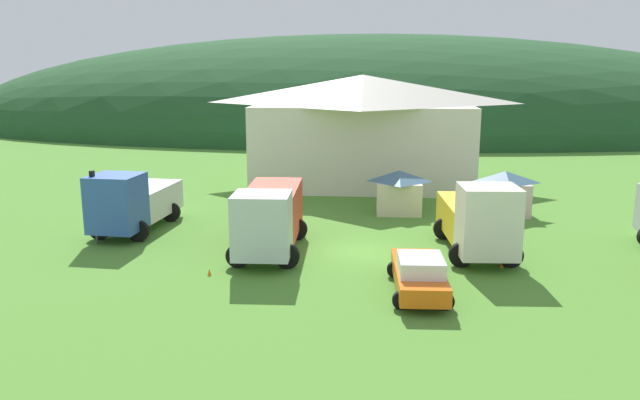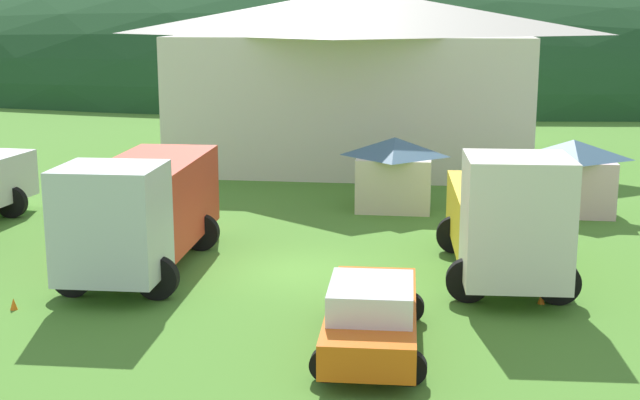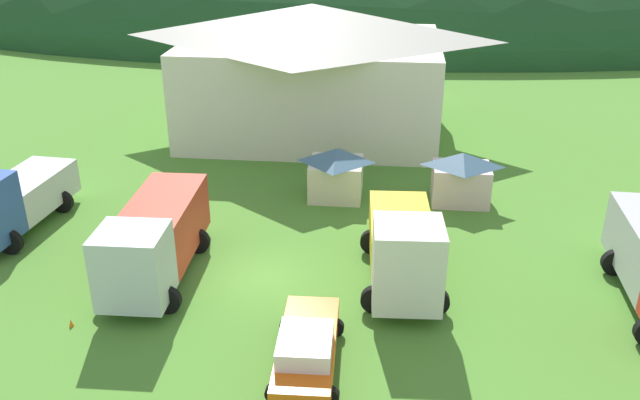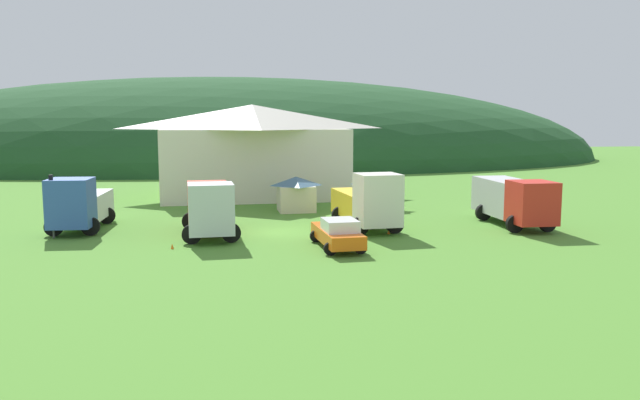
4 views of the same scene
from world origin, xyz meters
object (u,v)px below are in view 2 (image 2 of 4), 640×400
(depot_building, at_px, (356,73))
(tow_truck_silver, at_px, (142,207))
(traffic_cone_near_pickup, at_px, (541,304))
(heavy_rig_striped, at_px, (505,217))
(traffic_cone_mid_row, at_px, (14,310))
(play_shed_cream, at_px, (394,172))
(service_pickup_orange, at_px, (372,314))
(play_shed_pink, at_px, (572,176))

(depot_building, bearing_deg, tow_truck_silver, -102.17)
(depot_building, distance_m, tow_truck_silver, 19.68)
(depot_building, xyz_separation_m, traffic_cone_near_pickup, (6.59, -20.57, -4.21))
(heavy_rig_striped, bearing_deg, depot_building, -166.02)
(depot_building, xyz_separation_m, heavy_rig_striped, (5.77, -18.68, -2.47))
(heavy_rig_striped, relative_size, traffic_cone_mid_row, 13.11)
(depot_building, height_order, play_shed_cream, depot_building)
(tow_truck_silver, bearing_deg, play_shed_cream, 141.75)
(play_shed_cream, distance_m, traffic_cone_near_pickup, 11.16)
(service_pickup_orange, distance_m, traffic_cone_near_pickup, 5.41)
(depot_building, xyz_separation_m, play_shed_cream, (2.41, -10.32, -2.85))
(play_shed_pink, bearing_deg, service_pickup_orange, -113.65)
(play_shed_cream, relative_size, tow_truck_silver, 0.37)
(heavy_rig_striped, distance_m, service_pickup_orange, 6.40)
(play_shed_cream, distance_m, tow_truck_silver, 10.95)
(service_pickup_orange, relative_size, traffic_cone_mid_row, 9.04)
(play_shed_pink, bearing_deg, traffic_cone_near_pickup, -101.73)
(play_shed_cream, distance_m, service_pickup_orange, 13.89)
(traffic_cone_near_pickup, distance_m, traffic_cone_mid_row, 12.94)
(heavy_rig_striped, bearing_deg, tow_truck_silver, -90.75)
(depot_building, distance_m, traffic_cone_mid_row, 23.93)
(service_pickup_orange, relative_size, traffic_cone_near_pickup, 8.77)
(service_pickup_orange, height_order, traffic_cone_near_pickup, service_pickup_orange)
(tow_truck_silver, distance_m, traffic_cone_mid_row, 4.55)
(play_shed_cream, bearing_deg, play_shed_pink, -0.21)
(heavy_rig_striped, relative_size, service_pickup_orange, 1.45)
(depot_building, relative_size, play_shed_pink, 5.58)
(tow_truck_silver, xyz_separation_m, traffic_cone_near_pickup, (10.71, -1.47, -1.82))
(play_shed_pink, relative_size, traffic_cone_near_pickup, 5.07)
(service_pickup_orange, bearing_deg, heavy_rig_striped, 148.58)
(depot_building, bearing_deg, play_shed_cream, -76.85)
(play_shed_pink, height_order, service_pickup_orange, play_shed_pink)
(depot_building, bearing_deg, traffic_cone_near_pickup, -72.25)
(heavy_rig_striped, bearing_deg, traffic_cone_mid_row, -74.40)
(play_shed_cream, height_order, service_pickup_orange, play_shed_cream)
(play_shed_pink, xyz_separation_m, traffic_cone_near_pickup, (-2.13, -10.23, -1.38))
(play_shed_pink, height_order, traffic_cone_near_pickup, play_shed_pink)
(traffic_cone_mid_row, bearing_deg, service_pickup_orange, -9.38)
(service_pickup_orange, bearing_deg, depot_building, -175.64)
(service_pickup_orange, bearing_deg, tow_truck_silver, -128.86)
(play_shed_pink, height_order, heavy_rig_striped, heavy_rig_striped)
(play_shed_pink, relative_size, traffic_cone_mid_row, 5.22)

